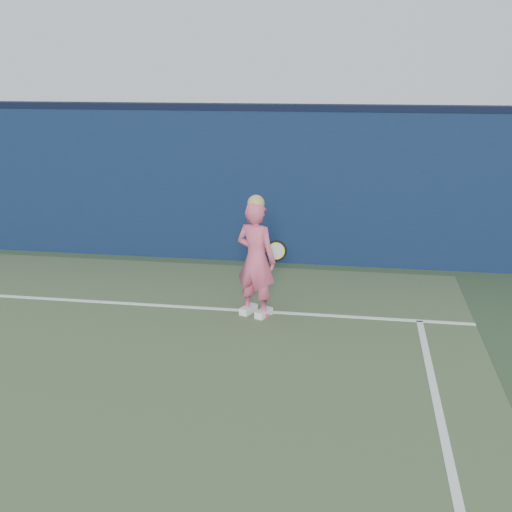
# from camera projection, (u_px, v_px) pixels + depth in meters

# --- Properties ---
(backstop_wall) EXTENTS (24.00, 0.40, 2.50)m
(backstop_wall) POSITION_uv_depth(u_px,v_px,m) (128.00, 183.00, 11.05)
(backstop_wall) COLOR #0D1B3B
(backstop_wall) RESTS_ON ground
(wall_cap) EXTENTS (24.00, 0.42, 0.10)m
(wall_cap) POSITION_uv_depth(u_px,v_px,m) (123.00, 106.00, 10.69)
(wall_cap) COLOR black
(wall_cap) RESTS_ON backstop_wall
(player) EXTENTS (0.66, 0.56, 1.62)m
(player) POSITION_uv_depth(u_px,v_px,m) (256.00, 259.00, 8.30)
(player) COLOR #D85476
(player) RESTS_ON ground
(racket) EXTENTS (0.54, 0.14, 0.29)m
(racket) POSITION_uv_depth(u_px,v_px,m) (274.00, 251.00, 8.70)
(racket) COLOR black
(racket) RESTS_ON ground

